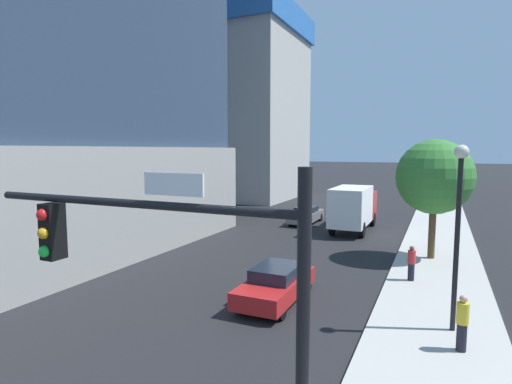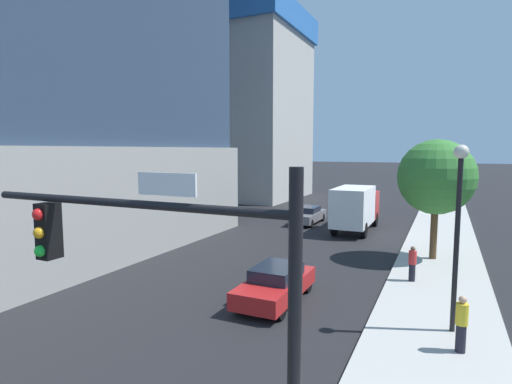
{
  "view_description": "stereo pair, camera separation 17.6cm",
  "coord_description": "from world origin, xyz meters",
  "px_view_note": "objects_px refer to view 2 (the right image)",
  "views": [
    {
      "loc": [
        7.78,
        -1.45,
        5.99
      ],
      "look_at": [
        0.93,
        13.54,
        4.27
      ],
      "focal_mm": 28.47,
      "sensor_mm": 36.0,
      "label": 1
    },
    {
      "loc": [
        7.94,
        -1.38,
        5.99
      ],
      "look_at": [
        0.93,
        13.54,
        4.27
      ],
      "focal_mm": 28.47,
      "sensor_mm": 36.0,
      "label": 2
    }
  ],
  "objects_px": {
    "street_lamp": "(458,212)",
    "pedestrian_red_shirt": "(412,263)",
    "car_gray": "(308,215)",
    "car_red": "(276,284)",
    "traffic_light_pole": "(163,275)",
    "construction_building": "(250,96)",
    "street_tree": "(436,177)",
    "box_truck": "(355,206)",
    "pedestrian_yellow_shirt": "(461,324)"
  },
  "relations": [
    {
      "from": "construction_building",
      "to": "pedestrian_yellow_shirt",
      "type": "relative_size",
      "value": 19.77
    },
    {
      "from": "construction_building",
      "to": "car_gray",
      "type": "bearing_deg",
      "value": -49.93
    },
    {
      "from": "street_tree",
      "to": "car_red",
      "type": "xyz_separation_m",
      "value": [
        -5.45,
        -9.0,
        -3.83
      ]
    },
    {
      "from": "street_tree",
      "to": "car_red",
      "type": "relative_size",
      "value": 1.42
    },
    {
      "from": "car_gray",
      "to": "car_red",
      "type": "height_order",
      "value": "car_red"
    },
    {
      "from": "street_lamp",
      "to": "box_truck",
      "type": "relative_size",
      "value": 0.87
    },
    {
      "from": "street_tree",
      "to": "car_gray",
      "type": "height_order",
      "value": "street_tree"
    },
    {
      "from": "traffic_light_pole",
      "to": "car_red",
      "type": "bearing_deg",
      "value": 101.34
    },
    {
      "from": "construction_building",
      "to": "street_lamp",
      "type": "relative_size",
      "value": 5.52
    },
    {
      "from": "street_tree",
      "to": "pedestrian_red_shirt",
      "type": "distance_m",
      "value": 5.81
    },
    {
      "from": "traffic_light_pole",
      "to": "box_truck",
      "type": "relative_size",
      "value": 0.9
    },
    {
      "from": "car_red",
      "to": "street_lamp",
      "type": "bearing_deg",
      "value": -2.96
    },
    {
      "from": "traffic_light_pole",
      "to": "construction_building",
      "type": "bearing_deg",
      "value": 114.24
    },
    {
      "from": "car_red",
      "to": "pedestrian_red_shirt",
      "type": "height_order",
      "value": "pedestrian_red_shirt"
    },
    {
      "from": "car_red",
      "to": "traffic_light_pole",
      "type": "bearing_deg",
      "value": -78.66
    },
    {
      "from": "street_tree",
      "to": "construction_building",
      "type": "bearing_deg",
      "value": 134.05
    },
    {
      "from": "street_tree",
      "to": "box_truck",
      "type": "xyz_separation_m",
      "value": [
        -5.45,
        6.35,
        -2.68
      ]
    },
    {
      "from": "traffic_light_pole",
      "to": "car_gray",
      "type": "relative_size",
      "value": 1.32
    },
    {
      "from": "pedestrian_red_shirt",
      "to": "pedestrian_yellow_shirt",
      "type": "xyz_separation_m",
      "value": [
        1.78,
        -6.24,
        0.06
      ]
    },
    {
      "from": "pedestrian_red_shirt",
      "to": "street_tree",
      "type": "bearing_deg",
      "value": 80.9
    },
    {
      "from": "car_gray",
      "to": "pedestrian_yellow_shirt",
      "type": "xyz_separation_m",
      "value": [
        10.63,
        -18.7,
        0.31
      ]
    },
    {
      "from": "construction_building",
      "to": "car_red",
      "type": "xyz_separation_m",
      "value": [
        16.69,
        -31.89,
        -12.0
      ]
    },
    {
      "from": "car_red",
      "to": "box_truck",
      "type": "bearing_deg",
      "value": 90.0
    },
    {
      "from": "traffic_light_pole",
      "to": "pedestrian_red_shirt",
      "type": "xyz_separation_m",
      "value": [
        2.86,
        13.82,
        -3.04
      ]
    },
    {
      "from": "street_tree",
      "to": "box_truck",
      "type": "relative_size",
      "value": 0.93
    },
    {
      "from": "box_truck",
      "to": "construction_building",
      "type": "bearing_deg",
      "value": 135.25
    },
    {
      "from": "street_lamp",
      "to": "car_gray",
      "type": "xyz_separation_m",
      "value": [
        -10.43,
        17.28,
        -3.37
      ]
    },
    {
      "from": "street_tree",
      "to": "car_red",
      "type": "distance_m",
      "value": 11.2
    },
    {
      "from": "street_tree",
      "to": "pedestrian_yellow_shirt",
      "type": "xyz_separation_m",
      "value": [
        1.05,
        -10.75,
        -3.54
      ]
    },
    {
      "from": "construction_building",
      "to": "traffic_light_pole",
      "type": "height_order",
      "value": "construction_building"
    },
    {
      "from": "construction_building",
      "to": "pedestrian_red_shirt",
      "type": "bearing_deg",
      "value": -51.99
    },
    {
      "from": "street_lamp",
      "to": "street_tree",
      "type": "xyz_separation_m",
      "value": [
        -0.86,
        9.33,
        0.48
      ]
    },
    {
      "from": "street_lamp",
      "to": "construction_building",
      "type": "bearing_deg",
      "value": 125.52
    },
    {
      "from": "street_lamp",
      "to": "pedestrian_yellow_shirt",
      "type": "bearing_deg",
      "value": -82.18
    },
    {
      "from": "construction_building",
      "to": "car_red",
      "type": "bearing_deg",
      "value": -62.38
    },
    {
      "from": "car_gray",
      "to": "pedestrian_red_shirt",
      "type": "distance_m",
      "value": 15.29
    },
    {
      "from": "street_lamp",
      "to": "street_tree",
      "type": "bearing_deg",
      "value": 95.26
    },
    {
      "from": "street_tree",
      "to": "car_gray",
      "type": "distance_m",
      "value": 13.03
    },
    {
      "from": "car_red",
      "to": "street_tree",
      "type": "bearing_deg",
      "value": 58.8
    },
    {
      "from": "street_tree",
      "to": "street_lamp",
      "type": "bearing_deg",
      "value": -84.74
    },
    {
      "from": "street_lamp",
      "to": "car_red",
      "type": "relative_size",
      "value": 1.33
    },
    {
      "from": "car_red",
      "to": "pedestrian_yellow_shirt",
      "type": "distance_m",
      "value": 6.74
    },
    {
      "from": "box_truck",
      "to": "traffic_light_pole",
      "type": "bearing_deg",
      "value": -85.66
    },
    {
      "from": "car_red",
      "to": "pedestrian_yellow_shirt",
      "type": "xyz_separation_m",
      "value": [
        6.51,
        -1.75,
        0.29
      ]
    },
    {
      "from": "pedestrian_red_shirt",
      "to": "traffic_light_pole",
      "type": "bearing_deg",
      "value": -101.69
    },
    {
      "from": "pedestrian_red_shirt",
      "to": "pedestrian_yellow_shirt",
      "type": "bearing_deg",
      "value": -74.11
    },
    {
      "from": "street_lamp",
      "to": "pedestrian_red_shirt",
      "type": "height_order",
      "value": "street_lamp"
    },
    {
      "from": "car_red",
      "to": "car_gray",
      "type": "bearing_deg",
      "value": 103.66
    },
    {
      "from": "box_truck",
      "to": "pedestrian_yellow_shirt",
      "type": "height_order",
      "value": "box_truck"
    },
    {
      "from": "traffic_light_pole",
      "to": "box_truck",
      "type": "distance_m",
      "value": 24.84
    }
  ]
}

